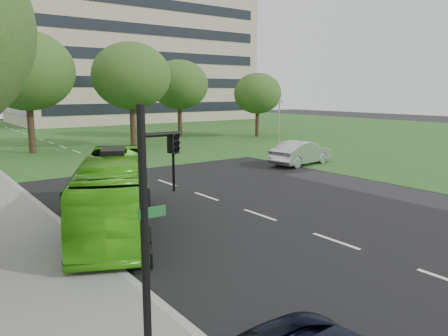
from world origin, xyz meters
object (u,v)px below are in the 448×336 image
Objects in this scene: tree_park_d at (179,85)px; bus at (114,192)px; traffic_light at (153,227)px; tree_park_e at (257,93)px; camera_pole at (279,117)px; office_building at (133,49)px; tree_park_c at (131,76)px; tree_park_b at (27,71)px; sedan at (301,153)px.

bus is (-19.15, -27.84, -4.46)m from tree_park_d.
tree_park_e is at bearing 27.51° from traffic_light.
camera_pole is (-4.81, -8.73, -2.08)m from tree_park_e.
office_building reaches higher than tree_park_c.
tree_park_c reaches higher than bus.
tree_park_e is at bearing 52.66° from camera_pole.
camera_pole is at bearing -26.17° from tree_park_b.
office_building is at bearing 74.58° from tree_park_d.
tree_park_b is (-25.14, -34.53, -5.77)m from office_building.
tree_park_e is at bearing -91.87° from office_building.
tree_park_c is 0.98× the size of bus.
camera_pole is (24.41, 23.04, -0.09)m from traffic_light.
tree_park_d is 8.84m from tree_park_e.
tree_park_c reaches higher than camera_pole.
tree_park_c is at bearing 88.52° from bus.
office_building is 36.06m from tree_park_e.
tree_park_d is 1.76× the size of traffic_light.
traffic_light is (-29.21, -31.77, -1.99)m from tree_park_e.
office_building reaches higher than tree_park_e.
tree_park_e is 19.97m from sedan.
bus is 2.25× the size of camera_pole.
bus is (-2.32, -23.44, -5.38)m from tree_park_b.
office_building reaches higher than camera_pole.
tree_park_d is at bearing -16.56° from sedan.
tree_park_b is 2.31× the size of camera_pole.
bus is (-27.46, -57.97, -11.14)m from office_building.
sedan is at bearing 18.37° from traffic_light.
traffic_light is at bearing -145.16° from camera_pole.
tree_park_b is 21.74m from camera_pole.
tree_park_c reaches higher than tree_park_d.
bus is at bearing -124.52° from tree_park_d.
tree_park_e is at bearing 65.40° from bus.
bus is 1.99× the size of traffic_light.
tree_park_c is 18.26m from sedan.
tree_park_d is (-8.31, -30.12, -6.68)m from office_building.
office_building is at bearing 88.13° from tree_park_e.
bus is at bearing -115.35° from office_building.
tree_park_b is 1.93× the size of sedan.
office_building is 8.20× the size of traffic_light.
tree_park_b is at bearing 174.57° from tree_park_c.
bus is at bearing -116.04° from tree_park_c.
tree_park_d is 1.66× the size of sedan.
tree_park_b is at bearing 108.91° from bus.
tree_park_c is 1.11× the size of tree_park_d.
sedan is 1.20× the size of camera_pole.
tree_park_b reaches higher than sedan.
office_building is 4.12× the size of bus.
bus is 9.61m from traffic_light.
camera_pole is at bearing -42.49° from sedan.
tree_park_b is 24.07m from tree_park_e.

